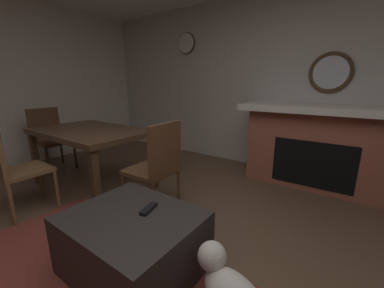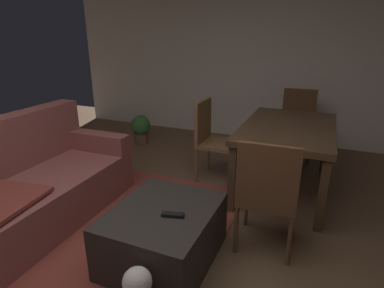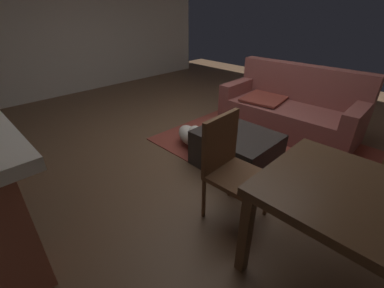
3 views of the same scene
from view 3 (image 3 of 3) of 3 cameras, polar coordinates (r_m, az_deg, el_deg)
name	(u,v)px [view 3 (image 3 of 3)]	position (r m, az deg, el deg)	size (l,w,h in m)	color
floor	(214,146)	(3.51, 4.93, -0.44)	(9.04, 9.04, 0.00)	brown
wall_left	(77,28)	(6.21, -24.23, 22.55)	(0.12, 6.24, 2.57)	beige
area_rug	(263,146)	(3.61, 15.61, -0.51)	(2.60, 2.00, 0.01)	brown
couch	(290,110)	(4.09, 20.96, 7.13)	(1.94, 0.93, 0.94)	#8C4C47
ottoman_coffee_table	(236,150)	(3.02, 9.75, -1.29)	(0.87, 0.72, 0.43)	#2D2826
tv_remote	(228,134)	(2.86, 8.03, 2.27)	(0.05, 0.16, 0.02)	black
dining_chair_west	(230,163)	(2.19, 8.38, -4.27)	(0.46, 0.46, 0.93)	brown
small_dog	(190,135)	(3.39, -0.50, 2.10)	(0.51, 0.37, 0.33)	silver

